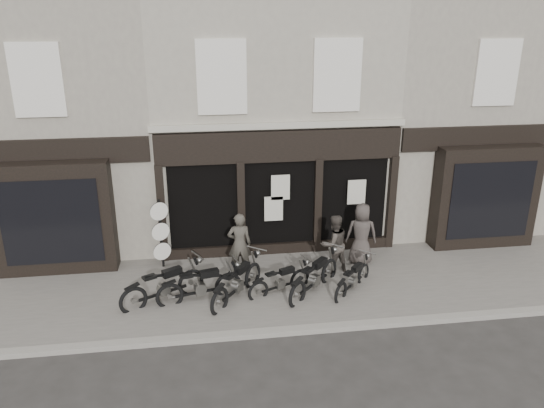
{
  "coord_description": "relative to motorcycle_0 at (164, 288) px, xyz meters",
  "views": [
    {
      "loc": [
        -2.3,
        -11.67,
        7.05
      ],
      "look_at": [
        -0.42,
        1.6,
        2.19
      ],
      "focal_mm": 35.0,
      "sensor_mm": 36.0,
      "label": 1
    }
  ],
  "objects": [
    {
      "name": "motorcycle_4",
      "position": [
        3.9,
        -0.07,
        -0.01
      ],
      "size": [
        1.78,
        1.82,
        1.1
      ],
      "rotation": [
        0.0,
        0.0,
        0.8
      ],
      "color": "black",
      "rests_on": "ground"
    },
    {
      "name": "motorcycle_0",
      "position": [
        0.0,
        0.0,
        0.0
      ],
      "size": [
        2.13,
        1.37,
        1.11
      ],
      "rotation": [
        0.0,
        0.0,
        0.49
      ],
      "color": "black",
      "rests_on": "ground"
    },
    {
      "name": "man_right",
      "position": [
        5.58,
        1.38,
        0.59
      ],
      "size": [
        1.0,
        0.78,
        1.82
      ],
      "primitive_type": "imported",
      "rotation": [
        0.0,
        0.0,
        2.9
      ],
      "color": "#403935",
      "rests_on": "pavement"
    },
    {
      "name": "central_building",
      "position": [
        3.35,
        5.43,
        3.64
      ],
      "size": [
        7.3,
        6.22,
        8.34
      ],
      "color": "#A7A08F",
      "rests_on": "ground"
    },
    {
      "name": "man_left",
      "position": [
        2.04,
        1.19,
        0.57
      ],
      "size": [
        0.67,
        0.45,
        1.79
      ],
      "primitive_type": "imported",
      "rotation": [
        0.0,
        0.0,
        3.11
      ],
      "color": "#413D36",
      "rests_on": "pavement"
    },
    {
      "name": "pavement",
      "position": [
        3.35,
        0.38,
        -0.38
      ],
      "size": [
        30.0,
        4.2,
        0.12
      ],
      "primitive_type": "cube",
      "color": "#635E58",
      "rests_on": "ground_plane"
    },
    {
      "name": "motorcycle_5",
      "position": [
        4.92,
        -0.14,
        -0.08
      ],
      "size": [
        1.45,
        1.52,
        0.9
      ],
      "rotation": [
        0.0,
        0.0,
        0.82
      ],
      "color": "black",
      "rests_on": "ground"
    },
    {
      "name": "motorcycle_3",
      "position": [
        3.0,
        0.01,
        -0.09
      ],
      "size": [
        1.77,
        0.97,
        0.9
      ],
      "rotation": [
        0.0,
        0.0,
        0.4
      ],
      "color": "black",
      "rests_on": "ground"
    },
    {
      "name": "man_centre",
      "position": [
        4.65,
        0.93,
        0.52
      ],
      "size": [
        0.98,
        0.86,
        1.7
      ],
      "primitive_type": "imported",
      "rotation": [
        0.0,
        0.0,
        3.44
      ],
      "color": "#403934",
      "rests_on": "pavement"
    },
    {
      "name": "neighbour_right",
      "position": [
        9.7,
        5.37,
        3.6
      ],
      "size": [
        5.6,
        6.73,
        8.34
      ],
      "color": "#9D9685",
      "rests_on": "ground"
    },
    {
      "name": "neighbour_left",
      "position": [
        -3.0,
        5.37,
        3.6
      ],
      "size": [
        5.6,
        6.73,
        8.34
      ],
      "color": "#9D9685",
      "rests_on": "ground"
    },
    {
      "name": "motorcycle_1",
      "position": [
        0.92,
        -0.08,
        -0.02
      ],
      "size": [
        2.2,
        0.85,
        1.07
      ],
      "rotation": [
        0.0,
        0.0,
        0.24
      ],
      "color": "black",
      "rests_on": "ground"
    },
    {
      "name": "ground_plane",
      "position": [
        3.35,
        -0.52,
        -0.44
      ],
      "size": [
        90.0,
        90.0,
        0.0
      ],
      "primitive_type": "plane",
      "color": "#2D2B28",
      "rests_on": "ground"
    },
    {
      "name": "motorcycle_2",
      "position": [
        1.86,
        -0.08,
        -0.01
      ],
      "size": [
        1.61,
        1.96,
        1.1
      ],
      "rotation": [
        0.0,
        0.0,
        0.92
      ],
      "color": "black",
      "rests_on": "ground"
    },
    {
      "name": "kerb",
      "position": [
        3.35,
        -1.77,
        -0.38
      ],
      "size": [
        30.0,
        0.25,
        0.13
      ],
      "primitive_type": "cube",
      "color": "gray",
      "rests_on": "ground_plane"
    },
    {
      "name": "advert_sign_post",
      "position": [
        -0.13,
        1.91,
        0.61
      ],
      "size": [
        0.5,
        0.34,
        2.17
      ],
      "rotation": [
        0.0,
        0.0,
        0.42
      ],
      "color": "black",
      "rests_on": "ground"
    }
  ]
}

